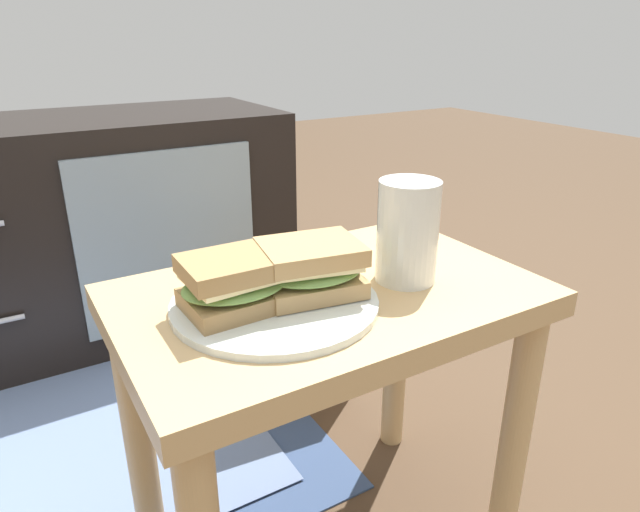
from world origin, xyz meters
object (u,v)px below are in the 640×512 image
(tv_cabinet, at_px, (102,227))
(paper_bag, at_px, (289,322))
(beer_glass, at_px, (407,234))
(plate, at_px, (275,303))
(sandwich_back, at_px, (311,268))
(sandwich_front, at_px, (235,283))

(tv_cabinet, distance_m, paper_bag, 0.62)
(tv_cabinet, distance_m, beer_glass, 1.03)
(plate, bearing_deg, sandwich_back, -6.28)
(sandwich_front, bearing_deg, plate, -6.28)
(beer_glass, bearing_deg, tv_cabinet, 103.72)
(sandwich_front, relative_size, paper_bag, 0.38)
(sandwich_back, relative_size, paper_bag, 0.42)
(tv_cabinet, bearing_deg, plate, -87.31)
(plate, xyz_separation_m, sandwich_back, (0.05, -0.01, 0.04))
(tv_cabinet, height_order, paper_bag, tv_cabinet)
(sandwich_back, distance_m, beer_glass, 0.15)
(beer_glass, height_order, paper_bag, beer_glass)
(plate, distance_m, beer_glass, 0.20)
(tv_cabinet, relative_size, sandwich_front, 7.14)
(plate, distance_m, sandwich_back, 0.06)
(plate, relative_size, sandwich_back, 1.77)
(sandwich_front, xyz_separation_m, sandwich_back, (0.10, -0.01, 0.00))
(sandwich_back, bearing_deg, sandwich_front, 173.72)
(beer_glass, xyz_separation_m, paper_bag, (0.04, 0.44, -0.35))
(plate, distance_m, sandwich_front, 0.06)
(beer_glass, distance_m, paper_bag, 0.57)
(tv_cabinet, bearing_deg, paper_bag, -62.41)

